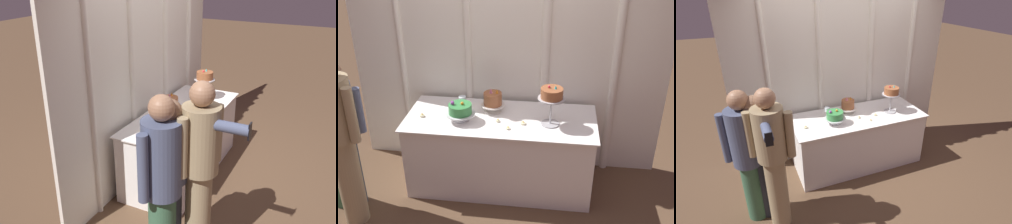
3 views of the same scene
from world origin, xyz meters
The scene contains 14 objects.
ground_plane centered at (0.00, 0.00, 0.00)m, with size 24.00×24.00×0.00m, color brown.
draped_curtain centered at (0.03, 0.55, 1.52)m, with size 3.28×0.17×2.86m.
cake_table centered at (0.00, 0.10, 0.39)m, with size 1.87×0.78×0.79m.
cake_display_leftmost centered at (-0.38, 0.00, 0.90)m, with size 0.29×0.29×0.21m.
cake_display_center centered at (-0.10, 0.22, 0.91)m, with size 0.24×0.24×0.25m.
cake_display_rightmost centered at (0.48, 0.03, 1.08)m, with size 0.26×0.26×0.41m.
wine_glass centered at (-0.41, 0.23, 0.90)m, with size 0.07×0.07×0.14m.
tealight_far_left centered at (-0.77, 0.02, 0.80)m, with size 0.05×0.05×0.04m.
tealight_near_left centered at (-0.01, 0.01, 0.80)m, with size 0.04×0.04×0.03m.
tealight_near_right centered at (0.10, -0.11, 0.80)m, with size 0.04×0.04×0.03m.
tealight_far_right centered at (0.23, 0.00, 0.80)m, with size 0.05×0.05×0.03m.
guest_girl_blue_dress centered at (-1.50, -0.41, 0.87)m, with size 0.47×0.79×1.57m.
guest_man_pink_jacket centered at (-1.38, -0.41, 0.83)m, with size 0.46×0.31×1.50m.
guest_man_dark_suit centered at (-1.27, -0.62, 0.91)m, with size 0.44×0.39×1.64m.
Camera 1 is at (-3.65, -1.53, 2.45)m, focal length 39.51 mm.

